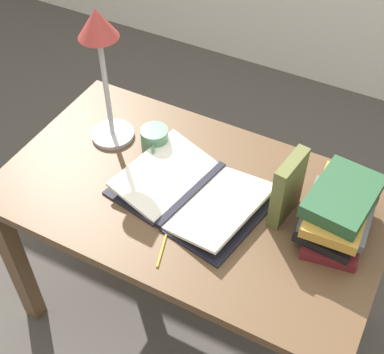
{
  "coord_description": "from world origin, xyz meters",
  "views": [
    {
      "loc": [
        0.54,
        -1.02,
        2.02
      ],
      "look_at": [
        0.0,
        -0.0,
        0.82
      ],
      "focal_mm": 50.0,
      "sensor_mm": 36.0,
      "label": 1
    }
  ],
  "objects_px": {
    "book_standing_upright": "(288,188)",
    "pencil": "(164,242)",
    "open_book": "(192,192)",
    "reading_lamp": "(101,51)",
    "coffee_mug": "(155,140)",
    "book_stack_tall": "(339,211)"
  },
  "relations": [
    {
      "from": "book_stack_tall",
      "to": "pencil",
      "type": "relative_size",
      "value": 1.8
    },
    {
      "from": "coffee_mug",
      "to": "pencil",
      "type": "height_order",
      "value": "coffee_mug"
    },
    {
      "from": "open_book",
      "to": "pencil",
      "type": "bearing_deg",
      "value": -75.24
    },
    {
      "from": "book_standing_upright",
      "to": "pencil",
      "type": "relative_size",
      "value": 1.33
    },
    {
      "from": "reading_lamp",
      "to": "pencil",
      "type": "xyz_separation_m",
      "value": [
        0.4,
        -0.33,
        -0.35
      ]
    },
    {
      "from": "book_standing_upright",
      "to": "coffee_mug",
      "type": "distance_m",
      "value": 0.51
    },
    {
      "from": "book_standing_upright",
      "to": "coffee_mug",
      "type": "bearing_deg",
      "value": -179.37
    },
    {
      "from": "reading_lamp",
      "to": "coffee_mug",
      "type": "relative_size",
      "value": 4.16
    },
    {
      "from": "coffee_mug",
      "to": "pencil",
      "type": "distance_m",
      "value": 0.41
    },
    {
      "from": "reading_lamp",
      "to": "book_stack_tall",
      "type": "bearing_deg",
      "value": -2.82
    },
    {
      "from": "book_stack_tall",
      "to": "coffee_mug",
      "type": "relative_size",
      "value": 2.59
    },
    {
      "from": "reading_lamp",
      "to": "coffee_mug",
      "type": "xyz_separation_m",
      "value": [
        0.17,
        0.01,
        -0.31
      ]
    },
    {
      "from": "book_standing_upright",
      "to": "coffee_mug",
      "type": "xyz_separation_m",
      "value": [
        -0.5,
        0.06,
        -0.07
      ]
    },
    {
      "from": "open_book",
      "to": "reading_lamp",
      "type": "relative_size",
      "value": 1.04
    },
    {
      "from": "book_standing_upright",
      "to": "book_stack_tall",
      "type": "bearing_deg",
      "value": 12.18
    },
    {
      "from": "book_standing_upright",
      "to": "reading_lamp",
      "type": "distance_m",
      "value": 0.71
    },
    {
      "from": "open_book",
      "to": "book_standing_upright",
      "type": "bearing_deg",
      "value": 24.22
    },
    {
      "from": "book_stack_tall",
      "to": "reading_lamp",
      "type": "xyz_separation_m",
      "value": [
        -0.83,
        0.04,
        0.27
      ]
    },
    {
      "from": "book_stack_tall",
      "to": "coffee_mug",
      "type": "xyz_separation_m",
      "value": [
        -0.66,
        0.05,
        -0.04
      ]
    },
    {
      "from": "pencil",
      "to": "book_stack_tall",
      "type": "bearing_deg",
      "value": 33.75
    },
    {
      "from": "reading_lamp",
      "to": "coffee_mug",
      "type": "bearing_deg",
      "value": 2.61
    },
    {
      "from": "book_standing_upright",
      "to": "open_book",
      "type": "bearing_deg",
      "value": -158.75
    }
  ]
}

